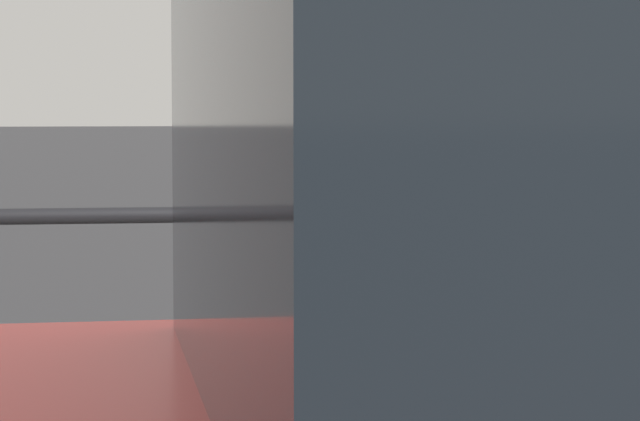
% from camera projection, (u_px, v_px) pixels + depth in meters
% --- Properties ---
extents(parking_meter, '(0.18, 0.19, 1.50)m').
position_uv_depth(parking_meter, '(254.00, 219.00, 3.64)').
color(parking_meter, slate).
rests_on(parking_meter, sidewalk_curb).
extents(pedestrian_at_meter, '(0.62, 0.50, 1.70)m').
position_uv_depth(pedestrian_at_meter, '(487.00, 268.00, 3.73)').
color(pedestrian_at_meter, '#1E233F').
rests_on(pedestrian_at_meter, sidewalk_curb).
extents(background_railing, '(24.06, 0.06, 1.00)m').
position_uv_depth(background_railing, '(302.00, 281.00, 5.50)').
color(background_railing, black).
rests_on(background_railing, sidewalk_curb).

